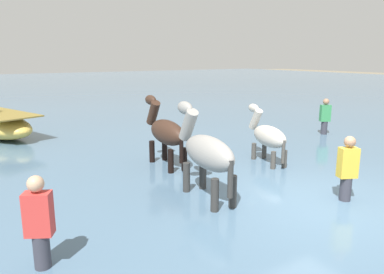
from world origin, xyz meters
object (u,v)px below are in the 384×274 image
Objects in this scene: horse_lead_grey at (206,155)px; person_onlooker_right at (40,236)px; horse_trailing_pinto at (268,138)px; horse_flank_dark_bay at (166,134)px; person_wading_mid at (325,122)px; person_spectator_far at (347,178)px.

horse_lead_grey is 3.15m from person_onlooker_right.
horse_trailing_pinto is 1.10× the size of person_onlooker_right.
person_wading_mid is at bearing 3.50° from horse_flank_dark_bay.
horse_trailing_pinto is at bearing -26.52° from horse_flank_dark_bay.
person_spectator_far and person_wading_mid have the same top height.
person_onlooker_right is at bearing 173.20° from person_spectator_far.
person_onlooker_right is at bearing -160.17° from person_wading_mid.
horse_lead_grey is at bearing 15.73° from person_onlooker_right.
person_onlooker_right is at bearing -164.27° from horse_lead_grey.
horse_trailing_pinto is (2.55, 1.11, -0.20)m from horse_lead_grey.
horse_flank_dark_bay is 1.25× the size of person_wading_mid.
horse_trailing_pinto is 2.46m from horse_flank_dark_bay.
horse_flank_dark_bay is 1.25× the size of person_spectator_far.
horse_trailing_pinto is at bearing 19.39° from person_onlooker_right.
horse_trailing_pinto is at bearing 23.49° from horse_lead_grey.
person_spectator_far is 5.09m from person_onlooker_right.
horse_flank_dark_bay is at bearing -176.50° from person_wading_mid.
person_wading_mid is 10.11m from person_onlooker_right.
horse_lead_grey reaches higher than person_wading_mid.
horse_flank_dark_bay reaches higher than person_wading_mid.
horse_trailing_pinto is 4.22m from person_wading_mid.
person_onlooker_right is (-3.01, -0.85, -0.39)m from horse_lead_grey.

